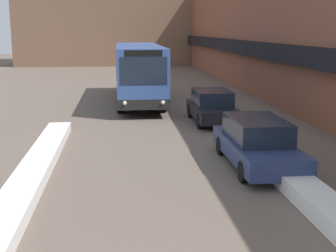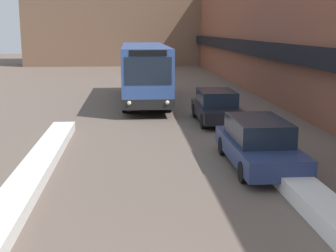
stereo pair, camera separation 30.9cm
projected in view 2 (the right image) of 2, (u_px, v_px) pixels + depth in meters
building_row_right at (301, 26)px, 29.31m from camera, size 5.50×60.00×8.88m
snow_bank_left at (30, 178)px, 13.05m from camera, size 0.90×14.27×0.36m
snow_bank_right at (289, 177)px, 12.99m from camera, size 0.90×13.08×0.43m
city_bus at (144, 71)px, 27.45m from camera, size 2.55×11.59×3.34m
parked_car_front at (258, 143)px, 14.61m from camera, size 1.87×4.86×1.51m
parked_car_back at (217, 106)px, 21.58m from camera, size 1.84×4.31×1.49m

